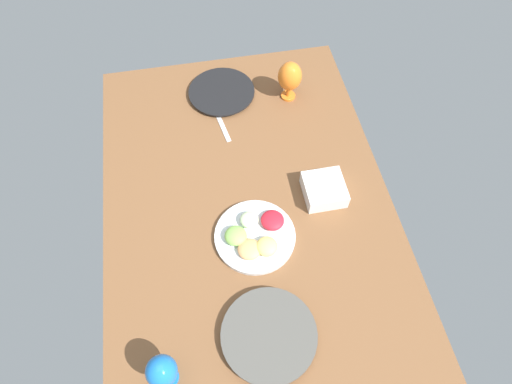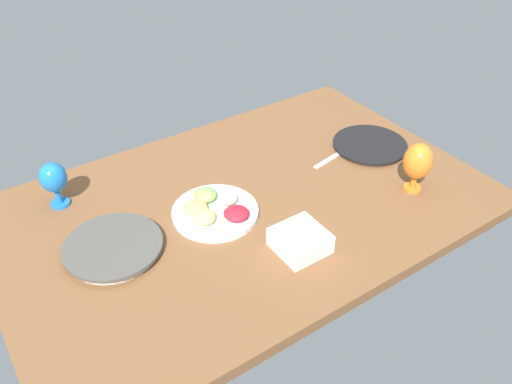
% 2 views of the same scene
% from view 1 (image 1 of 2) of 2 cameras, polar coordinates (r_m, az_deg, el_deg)
% --- Properties ---
extents(ground_plane, '(1.60, 1.04, 0.04)m').
position_cam_1_polar(ground_plane, '(1.58, -0.89, -2.66)').
color(ground_plane, brown).
extents(dinner_plate_left, '(0.29, 0.29, 0.03)m').
position_cam_1_polar(dinner_plate_left, '(1.38, 1.72, -18.41)').
color(dinner_plate_left, silver).
rests_on(dinner_plate_left, ground_plane).
extents(dinner_plate_right, '(0.28, 0.28, 0.02)m').
position_cam_1_polar(dinner_plate_right, '(1.90, -4.56, 13.00)').
color(dinner_plate_right, '#4C4C51').
rests_on(dinner_plate_right, ground_plane).
extents(fruit_platter, '(0.28, 0.28, 0.06)m').
position_cam_1_polar(fruit_platter, '(1.49, -0.14, -5.78)').
color(fruit_platter, silver).
rests_on(fruit_platter, ground_plane).
extents(hurricane_glass_orange, '(0.10, 0.10, 0.18)m').
position_cam_1_polar(hurricane_glass_orange, '(1.82, 4.49, 14.92)').
color(hurricane_glass_orange, orange).
rests_on(hurricane_glass_orange, ground_plane).
extents(hurricane_glass_blue, '(0.09, 0.09, 0.16)m').
position_cam_1_polar(hurricane_glass_blue, '(1.30, -12.32, -22.18)').
color(hurricane_glass_blue, blue).
rests_on(hurricane_glass_blue, ground_plane).
extents(square_bowl_white, '(0.15, 0.15, 0.06)m').
position_cam_1_polar(square_bowl_white, '(1.58, 9.01, 0.39)').
color(square_bowl_white, white).
rests_on(square_bowl_white, ground_plane).
extents(fork_by_right_plate, '(0.18, 0.05, 0.01)m').
position_cam_1_polar(fork_by_right_plate, '(1.79, -4.50, 8.82)').
color(fork_by_right_plate, silver).
rests_on(fork_by_right_plate, ground_plane).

